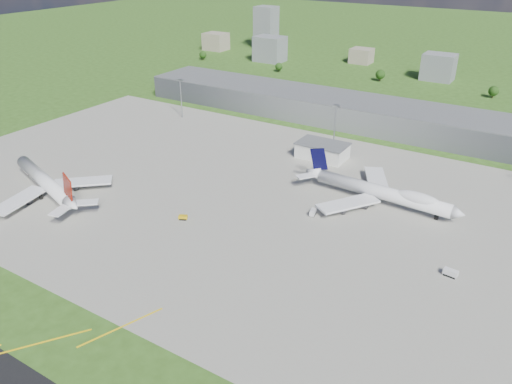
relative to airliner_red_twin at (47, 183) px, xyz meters
The scene contains 20 objects.
ground 176.68m from the airliner_red_twin, 62.89° to the left, with size 1400.00×1400.00×0.00m, color #315119.
apron 102.19m from the airliner_red_twin, 27.55° to the left, with size 360.00×190.00×0.08m, color gray.
terminal 190.09m from the airliner_red_twin, 64.95° to the left, with size 300.00×42.00×15.00m, color slate.
ops_building 140.28m from the airliner_red_twin, 49.83° to the left, with size 26.00×16.00×8.00m, color silver.
mast_west 124.36m from the airliner_red_twin, 99.08° to the left, with size 3.50×2.00×25.90m.
mast_center 152.55m from the airliner_red_twin, 53.48° to the left, with size 3.50×2.00×25.90m.
airliner_red_twin is the anchor object (origin of this frame).
airliner_blue_quad 153.78m from the airliner_red_twin, 28.04° to the left, with size 75.42×59.01×19.69m.
tug_yellow 70.81m from the airliner_red_twin, 11.43° to the left, with size 4.20×3.53×1.81m.
van_white_near 123.56m from the airliner_red_twin, 22.09° to the left, with size 2.98×5.05×2.43m.
van_white_far 177.90m from the airliner_red_twin, 10.37° to the left, with size 5.16×2.88×2.54m.
bldg_far_w 355.72m from the airliner_red_twin, 113.09° to the left, with size 24.00×20.00×18.00m, color gray.
bldg_w 312.98m from the airliner_red_twin, 100.97° to the left, with size 28.00×22.00×24.00m, color slate.
bldg_cw 347.80m from the airliner_red_twin, 86.62° to the left, with size 20.00×18.00×14.00m, color gray.
bldg_c 332.78m from the airliner_red_twin, 72.42° to the left, with size 26.00×20.00×22.00m, color slate.
bldg_tall_w 380.81m from the airliner_red_twin, 105.16° to the left, with size 22.00×20.00×44.00m, color slate.
tree_far_w 301.86m from the airliner_red_twin, 113.32° to the left, with size 7.20×7.20×8.80m.
tree_w 273.79m from the airliner_red_twin, 96.19° to the left, with size 6.75×6.75×8.25m.
tree_c 293.49m from the airliner_red_twin, 78.11° to the left, with size 8.10×8.10×9.90m.
tree_e 319.81m from the airliner_red_twin, 61.93° to the left, with size 7.65×7.65×9.35m.
Camera 1 is at (111.93, -133.56, 105.11)m, focal length 35.00 mm.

